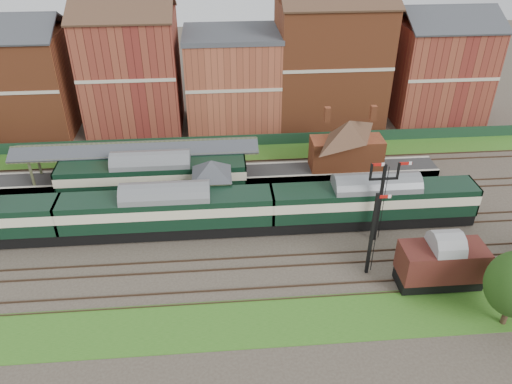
{
  "coord_description": "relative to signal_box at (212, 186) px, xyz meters",
  "views": [
    {
      "loc": [
        -2.2,
        -38.87,
        28.67
      ],
      "look_at": [
        1.21,
        2.0,
        3.0
      ],
      "focal_mm": 35.0,
      "sensor_mm": 36.0,
      "label": 1
    }
  ],
  "objects": [
    {
      "name": "fence",
      "position": [
        3.0,
        14.75,
        -2.44
      ],
      "size": [
        90.0,
        0.12,
        1.5
      ],
      "primitive_type": "cube",
      "color": "#193823",
      "rests_on": "ground"
    },
    {
      "name": "dmu_train",
      "position": [
        -4.25,
        -3.25,
        -0.56
      ],
      "size": [
        58.85,
        3.09,
        4.52
      ],
      "color": "black",
      "rests_on": "ground"
    },
    {
      "name": "semaphore_siding",
      "position": [
        13.02,
        -10.25,
        0.96
      ],
      "size": [
        1.23,
        0.25,
        8.0
      ],
      "color": "black",
      "rests_on": "ground"
    },
    {
      "name": "grass_back",
      "position": [
        3.0,
        12.75,
        -3.16
      ],
      "size": [
        90.0,
        4.5,
        0.06
      ],
      "primitive_type": "cube",
      "color": "#2D6619",
      "rests_on": "ground"
    },
    {
      "name": "platform_railcar",
      "position": [
        -6.16,
        3.25,
        -0.6
      ],
      "size": [
        19.33,
        3.04,
        4.45
      ],
      "color": "black",
      "rests_on": "ground"
    },
    {
      "name": "grass_front",
      "position": [
        3.0,
        -15.25,
        -3.16
      ],
      "size": [
        90.0,
        5.0,
        0.06
      ],
      "primitive_type": "cube",
      "color": "#2D6619",
      "rests_on": "ground"
    },
    {
      "name": "canopy",
      "position": [
        -8.0,
        6.5,
        1.39
      ],
      "size": [
        26.0,
        3.89,
        4.08
      ],
      "color": "#484D30",
      "rests_on": "platform"
    },
    {
      "name": "station_building",
      "position": [
        15.0,
        6.5,
        0.76
      ],
      "size": [
        8.1,
        8.1,
        5.9
      ],
      "color": "#994926",
      "rests_on": "platform"
    },
    {
      "name": "brick_hut",
      "position": [
        8.0,
        0.0,
        -2.0
      ],
      "size": [
        3.2,
        2.64,
        2.94
      ],
      "color": "maroon",
      "rests_on": "ground"
    },
    {
      "name": "ground",
      "position": [
        3.0,
        -3.25,
        -3.19
      ],
      "size": [
        160.0,
        160.0,
        0.0
      ],
      "primitive_type": "plane",
      "color": "#473D33",
      "rests_on": "ground"
    },
    {
      "name": "signal_box",
      "position": [
        0.0,
        0.0,
        0.0
      ],
      "size": [
        5.4,
        5.4,
        6.0
      ],
      "color": "#657F5A",
      "rests_on": "ground"
    },
    {
      "name": "semaphore_bracket",
      "position": [
        15.04,
        -5.75,
        1.44
      ],
      "size": [
        3.6,
        0.25,
        8.18
      ],
      "color": "black",
      "rests_on": "ground"
    },
    {
      "name": "goods_van_a",
      "position": [
        18.4,
        -12.25,
        -0.87
      ],
      "size": [
        6.78,
        2.94,
        4.11
      ],
      "color": "black",
      "rests_on": "ground"
    },
    {
      "name": "platform",
      "position": [
        -2.0,
        6.5,
        -2.69
      ],
      "size": [
        55.0,
        3.4,
        1.0
      ],
      "primitive_type": "cube",
      "color": "#2D2D2D",
      "rests_on": "ground"
    },
    {
      "name": "town_backdrop",
      "position": [
        2.82,
        21.75,
        3.81
      ],
      "size": [
        69.0,
        10.0,
        16.0
      ],
      "color": "#994926",
      "rests_on": "ground"
    }
  ]
}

